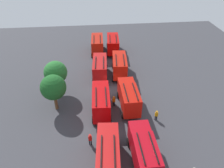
{
  "coord_description": "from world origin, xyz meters",
  "views": [
    {
      "loc": [
        -31.31,
        3.25,
        22.77
      ],
      "look_at": [
        0.0,
        0.0,
        1.4
      ],
      "focal_mm": 36.05,
      "sensor_mm": 36.0,
      "label": 1
    }
  ],
  "objects_px": {
    "fire_truck_1": "(129,96)",
    "firefighter_0": "(156,115)",
    "fire_truck_0": "(144,150)",
    "fire_truck_6": "(100,67)",
    "fire_truck_2": "(120,65)",
    "fire_truck_4": "(108,153)",
    "fire_truck_3": "(113,44)",
    "fire_truck_5": "(101,101)",
    "firefighter_1": "(114,101)",
    "fire_truck_7": "(97,44)",
    "tree_1": "(56,73)",
    "firefighter_2": "(90,139)",
    "traffic_cone_0": "(133,85)",
    "tree_0": "(53,88)",
    "firefighter_3": "(100,60)"
  },
  "relations": [
    {
      "from": "firefighter_1",
      "to": "firefighter_2",
      "type": "distance_m",
      "value": 8.41
    },
    {
      "from": "fire_truck_3",
      "to": "firefighter_1",
      "type": "distance_m",
      "value": 18.99
    },
    {
      "from": "fire_truck_6",
      "to": "firefighter_3",
      "type": "height_order",
      "value": "fire_truck_6"
    },
    {
      "from": "fire_truck_5",
      "to": "firefighter_3",
      "type": "xyz_separation_m",
      "value": [
        15.31,
        -0.64,
        -1.27
      ]
    },
    {
      "from": "fire_truck_3",
      "to": "fire_truck_2",
      "type": "bearing_deg",
      "value": -174.3
    },
    {
      "from": "firefighter_0",
      "to": "firefighter_3",
      "type": "xyz_separation_m",
      "value": [
        17.87,
        7.14,
        -0.02
      ]
    },
    {
      "from": "firefighter_2",
      "to": "fire_truck_1",
      "type": "bearing_deg",
      "value": -31.64
    },
    {
      "from": "fire_truck_0",
      "to": "firefighter_1",
      "type": "xyz_separation_m",
      "value": [
        10.72,
        2.23,
        -1.15
      ]
    },
    {
      "from": "fire_truck_3",
      "to": "tree_0",
      "type": "distance_m",
      "value": 21.55
    },
    {
      "from": "fire_truck_7",
      "to": "tree_1",
      "type": "distance_m",
      "value": 16.36
    },
    {
      "from": "fire_truck_2",
      "to": "fire_truck_4",
      "type": "relative_size",
      "value": 1.0
    },
    {
      "from": "fire_truck_3",
      "to": "fire_truck_5",
      "type": "bearing_deg",
      "value": 173.43
    },
    {
      "from": "fire_truck_6",
      "to": "tree_0",
      "type": "xyz_separation_m",
      "value": [
        -8.33,
        7.24,
        1.81
      ]
    },
    {
      "from": "fire_truck_1",
      "to": "firefighter_3",
      "type": "distance_m",
      "value": 15.18
    },
    {
      "from": "fire_truck_0",
      "to": "tree_1",
      "type": "relative_size",
      "value": 1.23
    },
    {
      "from": "fire_truck_1",
      "to": "fire_truck_7",
      "type": "distance_m",
      "value": 20.05
    },
    {
      "from": "fire_truck_3",
      "to": "fire_truck_0",
      "type": "bearing_deg",
      "value": -174.86
    },
    {
      "from": "fire_truck_2",
      "to": "traffic_cone_0",
      "type": "xyz_separation_m",
      "value": [
        -4.34,
        -1.93,
        -1.83
      ]
    },
    {
      "from": "fire_truck_2",
      "to": "fire_truck_6",
      "type": "relative_size",
      "value": 1.0
    },
    {
      "from": "fire_truck_0",
      "to": "fire_truck_5",
      "type": "xyz_separation_m",
      "value": [
        9.45,
        4.28,
        0.0
      ]
    },
    {
      "from": "fire_truck_5",
      "to": "fire_truck_4",
      "type": "bearing_deg",
      "value": -176.7
    },
    {
      "from": "fire_truck_4",
      "to": "tree_0",
      "type": "bearing_deg",
      "value": 37.45
    },
    {
      "from": "fire_truck_4",
      "to": "fire_truck_2",
      "type": "bearing_deg",
      "value": -6.25
    },
    {
      "from": "firefighter_1",
      "to": "fire_truck_1",
      "type": "bearing_deg",
      "value": -118.61
    },
    {
      "from": "fire_truck_5",
      "to": "firefighter_0",
      "type": "bearing_deg",
      "value": -106.08
    },
    {
      "from": "traffic_cone_0",
      "to": "fire_truck_7",
      "type": "bearing_deg",
      "value": 21.58
    },
    {
      "from": "fire_truck_3",
      "to": "firefighter_1",
      "type": "bearing_deg",
      "value": 178.77
    },
    {
      "from": "fire_truck_7",
      "to": "traffic_cone_0",
      "type": "distance_m",
      "value": 15.37
    },
    {
      "from": "fire_truck_1",
      "to": "firefighter_0",
      "type": "relative_size",
      "value": 4.43
    },
    {
      "from": "firefighter_0",
      "to": "tree_0",
      "type": "relative_size",
      "value": 0.28
    },
    {
      "from": "fire_truck_6",
      "to": "firefighter_2",
      "type": "xyz_separation_m",
      "value": [
        -16.08,
        2.22,
        -1.14
      ]
    },
    {
      "from": "fire_truck_1",
      "to": "fire_truck_5",
      "type": "relative_size",
      "value": 0.99
    },
    {
      "from": "fire_truck_4",
      "to": "fire_truck_5",
      "type": "relative_size",
      "value": 1.01
    },
    {
      "from": "fire_truck_0",
      "to": "fire_truck_6",
      "type": "xyz_separation_m",
      "value": [
        19.32,
        3.86,
        0.0
      ]
    },
    {
      "from": "fire_truck_0",
      "to": "firefighter_1",
      "type": "relative_size",
      "value": 4.06
    },
    {
      "from": "firefighter_2",
      "to": "traffic_cone_0",
      "type": "relative_size",
      "value": 2.74
    },
    {
      "from": "fire_truck_4",
      "to": "firefighter_0",
      "type": "distance_m",
      "value": 10.34
    },
    {
      "from": "fire_truck_5",
      "to": "firefighter_1",
      "type": "bearing_deg",
      "value": -55.99
    },
    {
      "from": "fire_truck_1",
      "to": "traffic_cone_0",
      "type": "xyz_separation_m",
      "value": [
        5.49,
        -1.83,
        -1.83
      ]
    },
    {
      "from": "tree_0",
      "to": "tree_1",
      "type": "bearing_deg",
      "value": 1.5
    },
    {
      "from": "firefighter_0",
      "to": "tree_1",
      "type": "bearing_deg",
      "value": -113.49
    },
    {
      "from": "fire_truck_0",
      "to": "firefighter_2",
      "type": "relative_size",
      "value": 4.03
    },
    {
      "from": "fire_truck_7",
      "to": "firefighter_0",
      "type": "relative_size",
      "value": 4.48
    },
    {
      "from": "fire_truck_3",
      "to": "traffic_cone_0",
      "type": "bearing_deg",
      "value": -166.85
    },
    {
      "from": "fire_truck_1",
      "to": "traffic_cone_0",
      "type": "distance_m",
      "value": 6.07
    },
    {
      "from": "fire_truck_1",
      "to": "tree_0",
      "type": "bearing_deg",
      "value": 84.71
    },
    {
      "from": "fire_truck_5",
      "to": "fire_truck_6",
      "type": "height_order",
      "value": "same"
    },
    {
      "from": "firefighter_1",
      "to": "fire_truck_2",
      "type": "bearing_deg",
      "value": -24.79
    },
    {
      "from": "fire_truck_5",
      "to": "firefighter_3",
      "type": "relative_size",
      "value": 4.55
    },
    {
      "from": "fire_truck_3",
      "to": "firefighter_2",
      "type": "height_order",
      "value": "fire_truck_3"
    }
  ]
}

